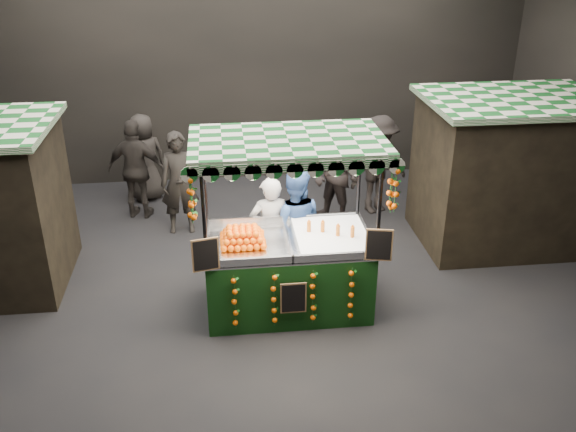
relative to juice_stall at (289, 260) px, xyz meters
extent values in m
plane|color=black|center=(-0.40, 0.29, -0.82)|extent=(12.00, 12.00, 0.00)
cube|color=black|center=(-0.40, 5.29, 1.68)|extent=(12.00, 0.10, 5.00)
cube|color=black|center=(-0.40, -4.71, 1.68)|extent=(12.00, 0.10, 5.00)
cube|color=black|center=(4.00, 1.79, 0.43)|extent=(2.80, 2.00, 2.50)
cube|color=#135A1F|center=(4.00, 1.79, 1.73)|extent=(3.00, 2.20, 0.10)
cube|color=black|center=(-0.01, 0.04, -0.29)|extent=(2.33, 1.27, 1.06)
cube|color=silver|center=(-0.01, 0.04, 0.26)|extent=(2.33, 1.27, 0.04)
cylinder|color=black|center=(-1.14, -0.56, 0.45)|extent=(0.05, 0.05, 2.55)
cylinder|color=black|center=(1.13, -0.56, 0.45)|extent=(0.05, 0.05, 2.55)
cylinder|color=black|center=(-1.14, 0.65, 0.45)|extent=(0.05, 0.05, 2.55)
cylinder|color=black|center=(1.13, 0.65, 0.45)|extent=(0.05, 0.05, 2.55)
cube|color=#135A1F|center=(-0.01, 0.04, 1.77)|extent=(2.60, 1.54, 0.08)
cube|color=silver|center=(0.63, 0.04, 0.33)|extent=(1.04, 1.15, 0.08)
cube|color=black|center=(-1.15, -0.63, 0.51)|extent=(0.36, 0.10, 0.47)
cube|color=black|center=(1.14, -0.63, 0.51)|extent=(0.36, 0.10, 0.47)
cube|color=black|center=(-0.01, -0.64, -0.23)|extent=(0.36, 0.03, 0.47)
imported|color=#929397|center=(-0.19, 0.83, 0.06)|extent=(0.69, 0.51, 1.76)
imported|color=#2A4A89|center=(0.20, 0.88, 0.11)|extent=(1.01, 0.85, 1.86)
imported|color=black|center=(-1.64, 2.75, 0.13)|extent=(0.71, 0.48, 1.90)
imported|color=black|center=(1.19, 2.78, 0.14)|extent=(1.16, 1.18, 1.91)
imported|color=#2E2926|center=(-2.48, 3.48, 0.14)|extent=(1.21, 0.73, 1.92)
imported|color=black|center=(2.11, 3.19, 0.15)|extent=(1.43, 1.13, 1.94)
imported|color=#2D2925|center=(-2.41, 4.32, 0.07)|extent=(1.03, 0.89, 1.78)
camera|label=1|loc=(-0.91, -7.74, 4.45)|focal=38.94mm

